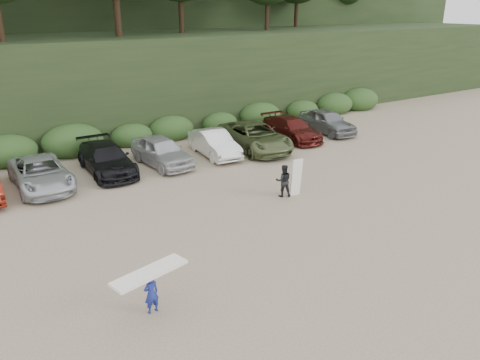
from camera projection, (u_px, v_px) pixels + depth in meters
ground at (245, 251)px, 15.99m from camera, size 120.00×120.00×0.00m
parked_cars at (46, 171)px, 21.44m from camera, size 36.73×6.08×1.64m
child_surfer at (151, 285)px, 12.52m from camera, size 2.22×1.08×1.29m
adult_surfer at (285, 180)px, 20.32m from camera, size 1.19×0.82×1.71m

